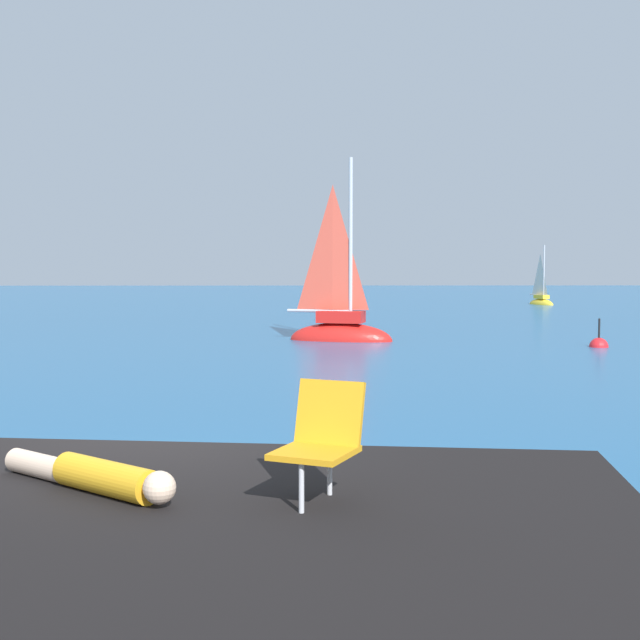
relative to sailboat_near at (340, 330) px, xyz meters
The scene contains 9 objects.
ground_plane 19.72m from the sailboat_near, 97.66° to the right, with size 160.00×160.00×0.00m, color #236093.
shore_ledge 22.13m from the sailboat_near, 94.61° to the right, with size 6.08×4.15×0.95m, color black.
boulder_seaward 19.72m from the sailboat_near, 97.32° to the right, with size 0.86×0.68×0.47m, color black.
boulder_inland 20.15m from the sailboat_near, 97.75° to the right, with size 1.54×1.23×0.85m, color black.
sailboat_near is the anchor object (origin of this frame).
sailboat_far 25.56m from the sailboat_near, 60.78° to the left, with size 1.41×2.10×3.79m.
person_sunbather 21.75m from the sailboat_near, 96.62° to the right, with size 1.46×1.21×0.25m.
beach_chair 21.88m from the sailboat_near, 92.38° to the right, with size 0.68×0.74×0.80m.
marker_buoy 7.92m from the sailboat_near, 16.10° to the right, with size 0.56×0.56×1.13m.
Camera 1 is at (1.64, -8.06, 2.57)m, focal length 48.52 mm.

